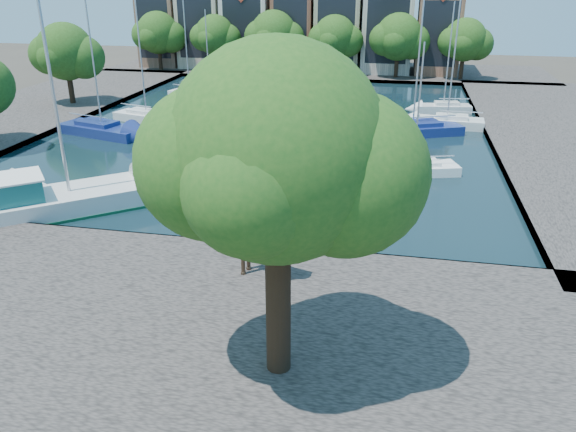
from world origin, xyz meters
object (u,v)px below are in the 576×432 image
at_px(plane_tree, 281,161).
at_px(sailboat_right_a, 413,167).
at_px(motorsailer, 36,200).
at_px(giraffe_statue, 257,217).

distance_m(plane_tree, sailboat_right_a, 23.80).
height_order(motorsailer, sailboat_right_a, motorsailer).
bearing_deg(plane_tree, sailboat_right_a, 78.87).
xyz_separation_m(giraffe_statue, motorsailer, (-13.91, 4.79, -2.20)).
distance_m(plane_tree, giraffe_statue, 7.78).
bearing_deg(motorsailer, plane_tree, -33.56).
relative_size(plane_tree, giraffe_statue, 1.91).
height_order(plane_tree, motorsailer, motorsailer).
xyz_separation_m(plane_tree, giraffe_statue, (-2.29, 5.96, -4.44)).
relative_size(plane_tree, sailboat_right_a, 1.23).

